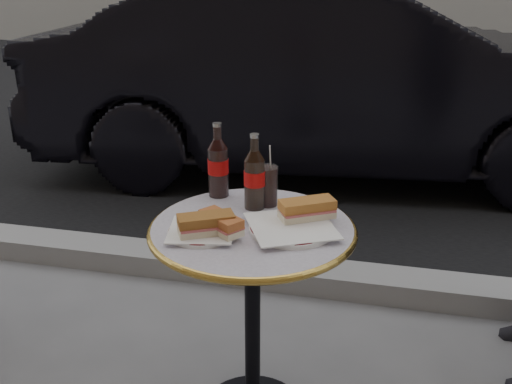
% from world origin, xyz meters
% --- Properties ---
extents(asphalt_road, '(40.00, 8.00, 0.00)m').
position_xyz_m(asphalt_road, '(0.00, 5.00, 0.00)').
color(asphalt_road, black).
rests_on(asphalt_road, ground).
extents(curb, '(40.00, 0.20, 0.12)m').
position_xyz_m(curb, '(0.00, 0.90, 0.05)').
color(curb, gray).
rests_on(curb, ground).
extents(bistro_table, '(0.62, 0.62, 0.73)m').
position_xyz_m(bistro_table, '(0.00, 0.00, 0.37)').
color(bistro_table, '#BAB2C4').
rests_on(bistro_table, ground).
extents(plate_left, '(0.20, 0.20, 0.01)m').
position_xyz_m(plate_left, '(-0.13, -0.09, 0.74)').
color(plate_left, white).
rests_on(plate_left, bistro_table).
extents(plate_right, '(0.31, 0.31, 0.01)m').
position_xyz_m(plate_right, '(0.12, -0.01, 0.74)').
color(plate_right, white).
rests_on(plate_right, bistro_table).
extents(sandwich_left_a, '(0.17, 0.14, 0.05)m').
position_xyz_m(sandwich_left_a, '(-0.11, -0.10, 0.77)').
color(sandwich_left_a, brown).
rests_on(sandwich_left_a, plate_left).
extents(sandwich_left_b, '(0.15, 0.14, 0.05)m').
position_xyz_m(sandwich_left_b, '(-0.07, -0.08, 0.77)').
color(sandwich_left_b, '#AA582B').
rests_on(sandwich_left_b, plate_left).
extents(sandwich_right, '(0.18, 0.15, 0.06)m').
position_xyz_m(sandwich_right, '(0.15, 0.05, 0.77)').
color(sandwich_right, '#B06B2C').
rests_on(sandwich_right, plate_right).
extents(cola_bottle_left, '(0.09, 0.09, 0.25)m').
position_xyz_m(cola_bottle_left, '(-0.16, 0.21, 0.86)').
color(cola_bottle_left, black).
rests_on(cola_bottle_left, bistro_table).
extents(cola_bottle_right, '(0.07, 0.07, 0.24)m').
position_xyz_m(cola_bottle_right, '(-0.02, 0.13, 0.85)').
color(cola_bottle_right, black).
rests_on(cola_bottle_right, bistro_table).
extents(cola_glass, '(0.07, 0.07, 0.13)m').
position_xyz_m(cola_glass, '(0.01, 0.16, 0.80)').
color(cola_glass, black).
rests_on(cola_glass, bistro_table).
extents(parked_car, '(1.92, 4.38, 1.40)m').
position_xyz_m(parked_car, '(0.01, 2.63, 0.70)').
color(parked_car, black).
rests_on(parked_car, ground).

